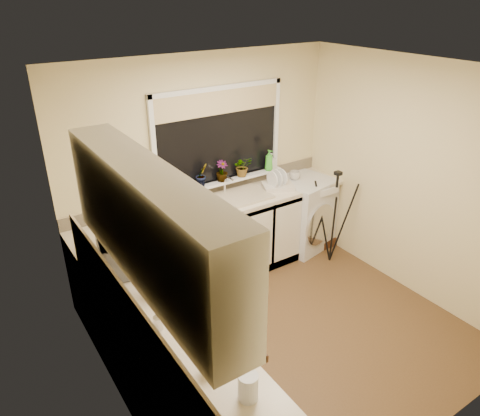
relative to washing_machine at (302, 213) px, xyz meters
The scene contains 34 objects.
floor 1.76m from the washing_machine, 135.90° to the right, with size 3.20×3.20×0.00m, color brown.
ceiling 2.62m from the washing_machine, 135.90° to the right, with size 3.20×3.20×0.00m, color white.
wall_back 1.48m from the washing_machine, 165.58° to the left, with size 3.20×3.20×0.00m, color beige.
wall_front 3.05m from the washing_machine, 114.49° to the right, with size 3.20×3.20×0.00m, color beige.
wall_left 3.16m from the washing_machine, 157.22° to the right, with size 3.00×3.00×0.00m, color beige.
wall_right 1.46m from the washing_machine, 72.36° to the right, with size 3.00×3.00×0.00m, color beige.
base_cabinet_back 1.55m from the washing_machine, behind, with size 2.55×0.60×0.86m, color silver.
base_cabinet_left 2.93m from the washing_machine, 149.51° to the right, with size 0.54×2.40×0.86m, color silver.
worktop_back 1.30m from the washing_machine, behind, with size 3.20×0.60×0.04m, color beige.
worktop_left 2.96m from the washing_machine, 149.51° to the right, with size 0.60×2.40×0.04m, color beige.
upper_cabinet 3.40m from the washing_machine, 148.45° to the right, with size 0.28×1.90×0.70m, color silver.
splashback_left 3.25m from the washing_machine, 152.15° to the right, with size 0.02×2.40×0.45m, color beige.
splashback_back 1.36m from the washing_machine, 166.11° to the left, with size 3.20×0.02×0.14m, color beige.
window_glass 1.53m from the washing_machine, 163.68° to the left, with size 1.50×0.02×1.00m, color black.
window_blind 1.81m from the washing_machine, 164.98° to the left, with size 1.50×0.02×0.25m, color tan.
windowsill 1.20m from the washing_machine, 166.56° to the left, with size 1.60×0.14×0.03m, color white.
sink 1.12m from the washing_machine, behind, with size 0.82×0.46×0.03m, color tan.
faucet 1.19m from the washing_machine, 169.23° to the left, with size 0.03×0.03×0.24m, color silver.
washing_machine is the anchor object (origin of this frame).
laptop 1.82m from the washing_machine, behind, with size 0.33×0.29×0.21m.
kettle 2.72m from the washing_machine, 155.34° to the right, with size 0.16×0.16×0.21m, color silver.
dish_rack 0.63m from the washing_machine, behind, with size 0.35×0.26×0.05m, color beige.
tripod 0.51m from the washing_machine, 84.22° to the right, with size 0.57×0.57×1.16m, color black, non-canonical shape.
glass_jug 3.38m from the washing_machine, 136.47° to the right, with size 0.12×0.12×0.17m, color silver.
steel_jar 3.03m from the washing_machine, 150.39° to the right, with size 0.07×0.07×0.10m, color silver.
microwave 2.65m from the washing_machine, 166.88° to the right, with size 0.55×0.37×0.30m, color silver.
plant_a 1.71m from the washing_machine, behind, with size 0.12×0.08×0.22m, color #999999.
plant_b 1.50m from the washing_machine, 169.75° to the left, with size 0.14×0.11×0.26m, color #999999.
plant_c 1.28m from the washing_machine, 167.54° to the left, with size 0.13×0.13×0.24m, color #999999.
plant_d 1.07m from the washing_machine, 163.11° to the left, with size 0.21×0.19×0.24m, color #999999.
soap_bottle_green 0.85m from the washing_machine, 152.17° to the left, with size 0.10×0.10×0.25m, color green.
soap_bottle_clear 0.81m from the washing_machine, 147.50° to the left, with size 0.09×0.09×0.20m, color #999999.
cup_back 0.51m from the washing_machine, 134.63° to the left, with size 0.13×0.13×0.11m, color beige.
cup_left 3.25m from the washing_machine, 141.56° to the right, with size 0.09×0.09×0.08m, color beige.
Camera 1 is at (-2.27, -2.64, 3.01)m, focal length 34.03 mm.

